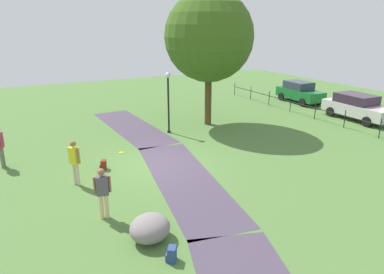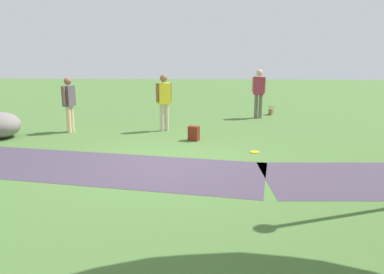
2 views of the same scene
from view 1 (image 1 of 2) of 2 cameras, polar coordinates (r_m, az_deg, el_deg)
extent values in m
plane|color=#4D7336|center=(15.15, -5.38, -4.30)|extent=(48.00, 48.00, 0.00)
cube|color=#473B4D|center=(20.74, -9.85, 1.71)|extent=(8.08, 2.57, 0.01)
cube|color=#473B4D|center=(13.63, -1.20, -6.84)|extent=(8.27, 3.59, 0.01)
cylinder|color=#523B1F|center=(20.57, 2.64, 6.52)|extent=(0.39, 0.39, 3.28)
sphere|color=#3B5E1C|center=(20.17, 2.79, 15.99)|extent=(4.99, 4.99, 4.99)
cylinder|color=black|center=(19.34, -3.76, 0.89)|extent=(0.20, 0.20, 0.10)
cylinder|color=black|center=(18.96, -3.84, 5.09)|extent=(0.10, 0.10, 3.01)
sphere|color=white|center=(18.66, -3.95, 10.01)|extent=(0.28, 0.28, 0.28)
ellipsoid|color=gray|center=(10.04, -6.85, -14.49)|extent=(1.61, 1.63, 0.72)
cylinder|color=#676753|center=(16.49, -28.53, -3.04)|extent=(0.13, 0.13, 0.85)
cylinder|color=#676753|center=(16.63, -28.40, -2.85)|extent=(0.13, 0.13, 0.85)
cylinder|color=#DAB38D|center=(16.53, -28.69, -0.14)|extent=(0.08, 0.08, 0.57)
cylinder|color=beige|center=(13.77, -18.51, -5.67)|extent=(0.13, 0.13, 0.84)
cylinder|color=beige|center=(13.66, -18.09, -5.83)|extent=(0.13, 0.13, 0.84)
cube|color=yellow|center=(13.45, -18.61, -2.89)|extent=(0.43, 0.38, 0.63)
cylinder|color=#8F6445|center=(13.60, -19.21, -2.56)|extent=(0.08, 0.08, 0.56)
cylinder|color=#8F6445|center=(13.27, -18.02, -2.94)|extent=(0.08, 0.08, 0.56)
sphere|color=#8F6445|center=(13.30, -18.80, -1.05)|extent=(0.23, 0.23, 0.23)
cylinder|color=beige|center=(11.26, -14.52, -10.88)|extent=(0.13, 0.13, 0.80)
cylinder|color=beige|center=(11.26, -13.69, -10.82)|extent=(0.13, 0.13, 0.80)
cube|color=#544A53|center=(10.95, -14.39, -7.64)|extent=(0.32, 0.41, 0.60)
cylinder|color=#925F48|center=(10.94, -15.56, -7.56)|extent=(0.08, 0.08, 0.53)
cylinder|color=#925F48|center=(10.93, -13.24, -7.40)|extent=(0.08, 0.08, 0.53)
sphere|color=#925F48|center=(10.77, -14.57, -5.53)|extent=(0.22, 0.22, 0.22)
cube|color=navy|center=(9.31, -3.26, -18.47)|extent=(0.34, 0.32, 0.40)
cube|color=navy|center=(9.38, -4.08, -18.80)|extent=(0.20, 0.16, 0.18)
cube|color=maroon|center=(14.88, -14.17, -4.40)|extent=(0.34, 0.29, 0.40)
cube|color=maroon|center=(14.93, -14.64, -4.69)|extent=(0.20, 0.13, 0.18)
cylinder|color=yellow|center=(16.62, -11.45, -2.51)|extent=(0.23, 0.23, 0.02)
cube|color=#232326|center=(21.82, 23.64, 3.15)|extent=(22.00, 0.04, 0.04)
cylinder|color=black|center=(29.74, 6.96, 7.80)|extent=(0.05, 0.05, 1.05)
cylinder|color=black|center=(28.00, 9.53, 7.05)|extent=(0.05, 0.05, 1.05)
cylinder|color=black|center=(26.32, 12.44, 6.18)|extent=(0.05, 0.05, 1.05)
cylinder|color=black|center=(24.73, 15.71, 5.18)|extent=(0.05, 0.05, 1.05)
cylinder|color=black|center=(23.24, 19.41, 4.03)|extent=(0.05, 0.05, 1.05)
cylinder|color=black|center=(21.86, 23.58, 2.71)|extent=(0.05, 0.05, 1.05)
cylinder|color=black|center=(20.63, 28.27, 1.20)|extent=(0.05, 0.05, 1.05)
cube|color=#17682C|center=(27.87, 17.14, 6.71)|extent=(3.92, 1.75, 0.70)
cube|color=#2D3745|center=(27.93, 16.94, 8.07)|extent=(2.07, 1.52, 0.56)
cylinder|color=black|center=(27.61, 19.90, 5.59)|extent=(0.61, 0.19, 0.60)
cylinder|color=black|center=(26.57, 17.51, 5.38)|extent=(0.61, 0.19, 0.60)
cylinder|color=black|center=(29.31, 16.67, 6.58)|extent=(0.61, 0.19, 0.60)
cylinder|color=black|center=(28.33, 14.31, 6.40)|extent=(0.61, 0.19, 0.60)
cube|color=silver|center=(24.07, 25.43, 4.07)|extent=(4.41, 1.88, 0.70)
cube|color=#362438|center=(24.10, 25.15, 5.66)|extent=(2.31, 1.67, 0.56)
cylinder|color=black|center=(22.68, 26.54, 2.23)|extent=(0.60, 0.18, 0.60)
cylinder|color=black|center=(25.63, 24.23, 4.18)|extent=(0.60, 0.18, 0.60)
cylinder|color=black|center=(24.33, 21.58, 3.84)|extent=(0.60, 0.18, 0.60)
camera|label=2|loc=(19.59, 16.08, 7.78)|focal=36.26mm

